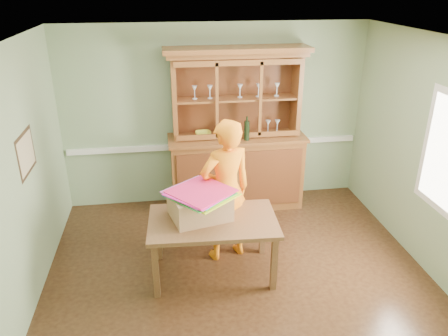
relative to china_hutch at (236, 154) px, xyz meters
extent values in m
plane|color=#4C2F18|center=(-0.28, -1.73, -0.83)|extent=(4.50, 4.50, 0.00)
plane|color=white|center=(-0.28, -1.73, 1.87)|extent=(4.50, 4.50, 0.00)
plane|color=#88A37A|center=(-0.28, 0.27, 0.52)|extent=(4.50, 0.00, 4.50)
plane|color=#88A37A|center=(-2.53, -1.73, 0.52)|extent=(0.00, 4.00, 4.00)
plane|color=#88A37A|center=(1.97, -1.73, 0.52)|extent=(0.00, 4.00, 4.00)
plane|color=#88A37A|center=(-0.28, -3.73, 0.52)|extent=(4.50, 0.00, 4.50)
cube|color=white|center=(-0.28, 0.25, 0.07)|extent=(4.41, 0.05, 0.08)
cube|color=#372616|center=(-2.51, -1.43, 0.72)|extent=(0.03, 0.60, 0.46)
cube|color=beige|center=(-2.50, -1.43, 0.72)|extent=(0.01, 0.52, 0.38)
cube|color=white|center=(1.95, -2.03, 0.67)|extent=(0.01, 0.80, 1.20)
cube|color=brown|center=(0.00, -0.03, -0.29)|extent=(1.95, 0.59, 1.08)
cube|color=brown|center=(0.00, -0.04, 0.27)|extent=(2.01, 0.66, 0.04)
cube|color=brown|center=(0.00, 0.25, 0.86)|extent=(1.84, 0.04, 1.13)
cube|color=brown|center=(-0.88, 0.07, 0.86)|extent=(0.06, 0.41, 1.13)
cube|color=brown|center=(0.89, 0.07, 0.86)|extent=(0.06, 0.41, 1.13)
cube|color=brown|center=(0.00, 0.07, 1.46)|extent=(1.95, 0.48, 0.06)
cube|color=brown|center=(0.00, 0.05, 1.52)|extent=(2.03, 0.52, 0.06)
cube|color=brown|center=(0.00, 0.07, 0.83)|extent=(1.71, 0.36, 0.03)
imported|color=#B2B2B7|center=(-0.16, 0.07, 0.39)|extent=(0.20, 0.20, 0.21)
imported|color=gold|center=(-0.48, 0.07, 0.32)|extent=(0.23, 0.23, 0.06)
cylinder|color=black|center=(0.11, -0.21, 0.46)|extent=(0.08, 0.08, 0.35)
cube|color=brown|center=(-0.56, -1.69, -0.13)|extent=(1.50, 0.94, 0.05)
cube|color=brown|center=(-1.23, -2.02, -0.50)|extent=(0.07, 0.07, 0.68)
cube|color=brown|center=(-1.19, -1.30, -0.50)|extent=(0.07, 0.07, 0.68)
cube|color=brown|center=(0.07, -2.08, -0.50)|extent=(0.07, 0.07, 0.68)
cube|color=brown|center=(0.10, -1.37, -0.50)|extent=(0.07, 0.07, 0.68)
cube|color=tan|center=(-0.70, -1.60, 0.04)|extent=(0.74, 0.65, 0.30)
cube|color=#D0F41E|center=(-0.69, -1.65, 0.20)|extent=(0.85, 0.85, 0.01)
cube|color=green|center=(-0.69, -1.65, 0.20)|extent=(0.85, 0.85, 0.01)
cube|color=#2BA5CD|center=(-0.69, -1.65, 0.21)|extent=(0.85, 0.85, 0.01)
cube|color=#E66DCD|center=(-0.69, -1.65, 0.22)|extent=(0.85, 0.85, 0.01)
cube|color=#EC24A4|center=(-0.69, -1.65, 0.23)|extent=(0.85, 0.85, 0.01)
cube|color=#EB2464|center=(-0.69, -1.65, 0.24)|extent=(0.85, 0.85, 0.01)
imported|color=orange|center=(-0.36, -1.34, 0.07)|extent=(0.76, 0.61, 1.80)
camera|label=1|loc=(-1.07, -5.97, 2.41)|focal=35.00mm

